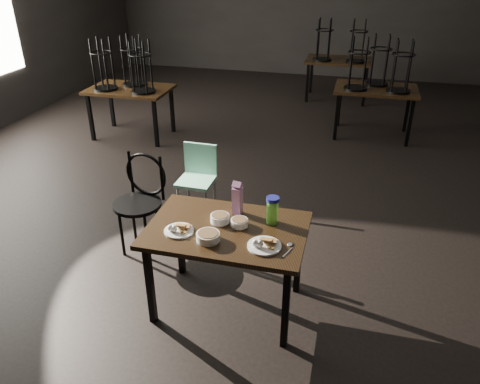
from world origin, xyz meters
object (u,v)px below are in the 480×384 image
(main_table, at_px, (227,237))
(water_bottle, at_px, (272,210))
(bentwood_chair, at_px, (141,195))
(school_chair, at_px, (198,174))
(juice_carton, at_px, (237,199))

(main_table, relative_size, water_bottle, 5.49)
(main_table, relative_size, bentwood_chair, 1.27)
(water_bottle, bearing_deg, main_table, -152.87)
(main_table, distance_m, school_chair, 1.55)
(juice_carton, bearing_deg, main_table, -95.46)
(school_chair, bearing_deg, bentwood_chair, -111.65)
(school_chair, bearing_deg, water_bottle, -48.38)
(water_bottle, relative_size, bentwood_chair, 0.23)
(juice_carton, bearing_deg, school_chair, 122.97)
(water_bottle, relative_size, school_chair, 0.28)
(main_table, relative_size, juice_carton, 4.27)
(main_table, distance_m, bentwood_chair, 1.20)
(bentwood_chair, relative_size, school_chair, 1.20)
(juice_carton, relative_size, bentwood_chair, 0.30)
(juice_carton, relative_size, water_bottle, 1.28)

